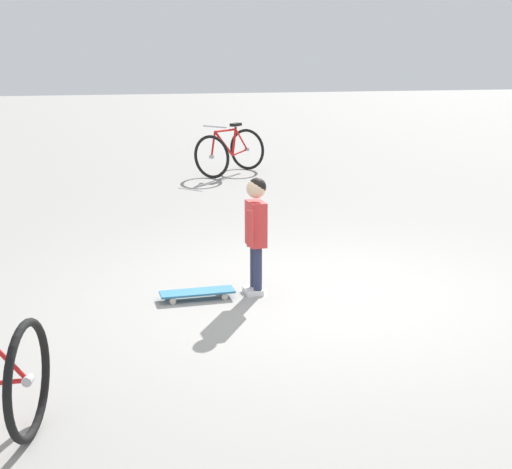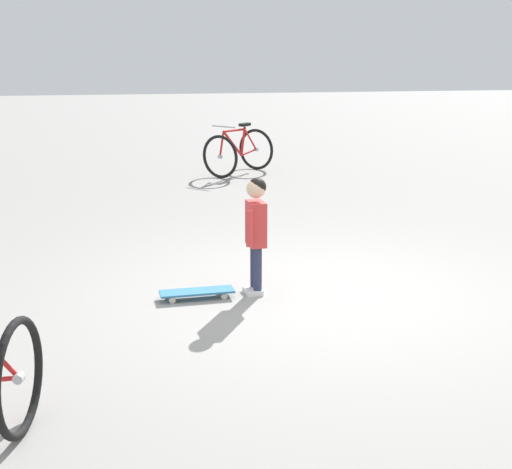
# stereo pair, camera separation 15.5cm
# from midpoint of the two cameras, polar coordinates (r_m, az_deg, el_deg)

# --- Properties ---
(ground_plane) EXTENTS (50.00, 50.00, 0.00)m
(ground_plane) POSITION_cam_midpoint_polar(r_m,az_deg,el_deg) (6.74, 3.54, -4.78)
(ground_plane) COLOR gray
(child_person) EXTENTS (0.21, 0.39, 1.06)m
(child_person) POSITION_cam_midpoint_polar(r_m,az_deg,el_deg) (6.65, -0.68, 0.88)
(child_person) COLOR #2D3351
(child_person) RESTS_ON ground
(skateboard) EXTENTS (0.67, 0.24, 0.07)m
(skateboard) POSITION_cam_midpoint_polar(r_m,az_deg,el_deg) (6.70, -5.13, -4.40)
(skateboard) COLOR teal
(skateboard) RESTS_ON ground
(bicycle_near) EXTENTS (1.25, 1.26, 0.85)m
(bicycle_near) POSITION_cam_midpoint_polar(r_m,az_deg,el_deg) (12.75, -2.35, 6.29)
(bicycle_near) COLOR black
(bicycle_near) RESTS_ON ground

